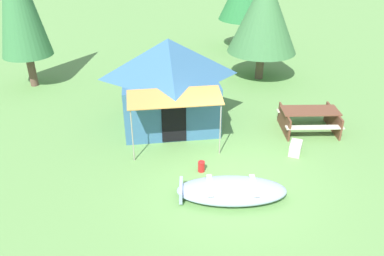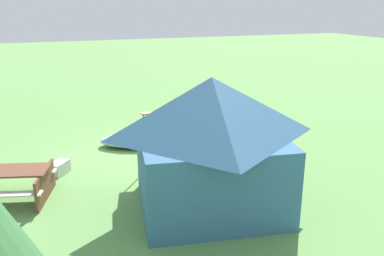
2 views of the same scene
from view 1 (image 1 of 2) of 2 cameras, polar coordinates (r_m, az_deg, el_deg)
name	(u,v)px [view 1 (image 1 of 2)]	position (r m, az deg, el deg)	size (l,w,h in m)	color
ground_plane	(230,179)	(10.64, 5.61, -7.50)	(80.00, 80.00, 0.00)	#64964E
beached_rowboat	(231,190)	(9.89, 5.81, -9.15)	(3.01, 2.00, 0.40)	#97AAC5
canvas_cabin_tent	(169,81)	(12.86, -3.40, 6.94)	(3.75, 4.31, 2.96)	#35648D
picnic_table	(309,117)	(13.32, 16.94, 1.50)	(2.20, 1.97, 0.75)	brown
cooler_box	(295,148)	(12.03, 15.06, -2.89)	(0.59, 0.32, 0.34)	beige
fuel_can	(201,167)	(10.81, 1.40, -5.72)	(0.19, 0.19, 0.30)	red
pine_tree_back_left	(264,13)	(16.91, 10.64, 16.31)	(2.95, 2.95, 4.48)	brown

